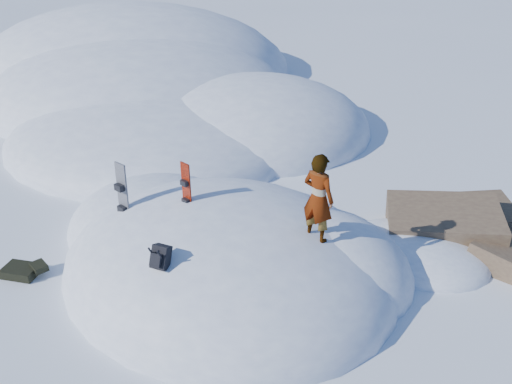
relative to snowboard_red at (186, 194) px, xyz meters
The scene contains 9 objects.
ground 1.82m from the snowboard_red, ahead, with size 120.00×120.00×0.00m, color white.
snow_mound 1.77m from the snowboard_red, 25.86° to the left, with size 8.00×6.00×3.00m.
snow_ridge 13.90m from the snowboard_red, 133.99° to the left, with size 21.50×18.50×6.40m.
rock_outcrop 5.74m from the snowboard_red, 34.16° to the left, with size 4.68×4.41×1.68m.
snowboard_red is the anchor object (origin of this frame).
snowboard_dark 1.37m from the snowboard_red, 159.53° to the right, with size 0.32×0.21×1.64m.
backpack 1.86m from the snowboard_red, 68.00° to the right, with size 0.32×0.40×0.48m.
gear_pile 3.67m from the snowboard_red, 142.43° to the right, with size 0.92×0.71×0.24m.
person 2.70m from the snowboard_red, ahead, with size 0.61×0.40×1.69m, color slate.
Camera 1 is at (4.57, -7.02, 6.17)m, focal length 35.00 mm.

